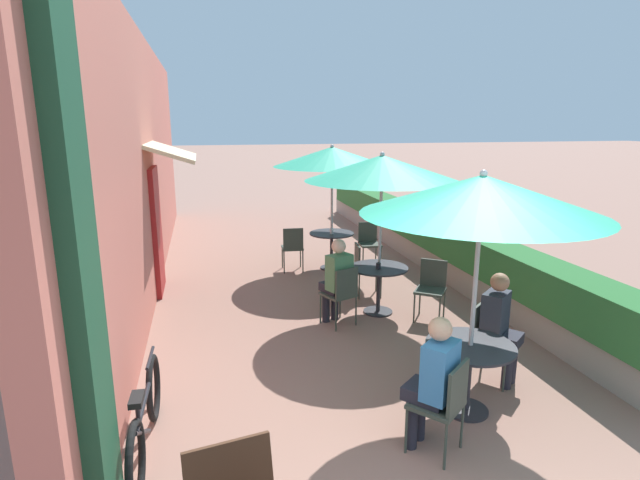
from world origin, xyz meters
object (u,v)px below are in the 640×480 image
at_px(seated_patron_near_left, 500,323).
at_px(patio_table_far, 332,241).
at_px(patio_table_near, 469,361).
at_px(cafe_chair_mid_right, 431,285).
at_px(cafe_chair_far_right, 293,245).
at_px(cafe_chair_far_left, 369,240).
at_px(coffee_cup_mid, 378,266).
at_px(coffee_cup_far, 332,231).
at_px(cafe_chair_near_left, 488,335).
at_px(bicycle_leaning, 145,419).
at_px(patio_umbrella_mid, 382,168).
at_px(patio_umbrella_far, 332,157).
at_px(cafe_chair_near_right, 445,400).
at_px(cafe_chair_mid_left, 342,291).
at_px(patio_table_mid, 379,278).
at_px(patio_umbrella_near, 482,195).
at_px(cafe_chair_mid_back, 364,265).
at_px(seated_patron_near_right, 433,378).

bearing_deg(seated_patron_near_left, patio_table_far, -121.47).
relative_size(patio_table_near, patio_table_far, 1.00).
bearing_deg(cafe_chair_mid_right, cafe_chair_far_right, -24.13).
bearing_deg(cafe_chair_mid_right, cafe_chair_far_left, -53.21).
xyz_separation_m(coffee_cup_mid, coffee_cup_far, (-0.08, 2.43, 0.00)).
bearing_deg(cafe_chair_near_left, bicycle_leaning, -31.58).
relative_size(cafe_chair_far_right, bicycle_leaning, 0.50).
distance_m(cafe_chair_near_left, coffee_cup_far, 4.55).
height_order(patio_umbrella_mid, patio_umbrella_far, same).
height_order(coffee_cup_mid, patio_umbrella_far, patio_umbrella_far).
bearing_deg(patio_table_near, seated_patron_near_left, 37.03).
bearing_deg(coffee_cup_mid, seated_patron_near_left, -74.10).
bearing_deg(cafe_chair_far_left, coffee_cup_mid, 77.80).
height_order(patio_table_near, cafe_chair_mid_right, cafe_chair_mid_right).
bearing_deg(patio_umbrella_far, cafe_chair_far_left, 1.96).
distance_m(patio_table_near, cafe_chair_near_left, 0.78).
height_order(patio_table_near, cafe_chair_near_right, cafe_chair_near_right).
height_order(patio_table_near, patio_table_far, same).
bearing_deg(cafe_chair_near_left, coffee_cup_mid, -114.96).
xyz_separation_m(cafe_chair_mid_left, cafe_chair_mid_right, (1.34, -0.03, 0.00)).
relative_size(cafe_chair_near_right, coffee_cup_mid, 9.67).
bearing_deg(patio_table_mid, patio_umbrella_near, -90.93).
height_order(patio_table_mid, patio_umbrella_far, patio_umbrella_far).
bearing_deg(bicycle_leaning, coffee_cup_far, 61.25).
xyz_separation_m(cafe_chair_near_right, cafe_chair_far_right, (-0.28, 5.65, 0.00)).
height_order(cafe_chair_near_right, patio_table_mid, cafe_chair_near_right).
distance_m(cafe_chair_near_right, patio_table_mid, 3.32).
bearing_deg(patio_umbrella_mid, coffee_cup_mid, -117.05).
xyz_separation_m(cafe_chair_mid_back, coffee_cup_far, (-0.14, 1.57, 0.25)).
distance_m(patio_table_near, seated_patron_near_left, 0.79).
height_order(seated_patron_near_right, patio_table_far, seated_patron_near_right).
bearing_deg(patio_umbrella_mid, patio_table_far, 92.33).
xyz_separation_m(cafe_chair_mid_right, coffee_cup_far, (-0.78, 2.75, 0.25)).
bearing_deg(cafe_chair_mid_back, patio_table_mid, 5.66).
relative_size(cafe_chair_near_left, cafe_chair_near_right, 1.00).
bearing_deg(coffee_cup_mid, cafe_chair_mid_right, -24.43).
bearing_deg(seated_patron_near_left, patio_umbrella_near, -2.62).
relative_size(patio_umbrella_near, cafe_chair_near_left, 2.77).
height_order(patio_table_near, coffee_cup_mid, coffee_cup_mid).
bearing_deg(cafe_chair_far_right, coffee_cup_mid, -67.76).
xyz_separation_m(patio_table_near, coffee_cup_mid, (0.00, 2.63, 0.22)).
xyz_separation_m(patio_umbrella_mid, cafe_chair_far_left, (0.68, 2.44, -1.66)).
bearing_deg(patio_umbrella_near, cafe_chair_far_right, 99.23).
height_order(patio_table_mid, patio_table_far, same).
bearing_deg(patio_table_mid, patio_umbrella_mid, 0.00).
height_order(seated_patron_near_right, bicycle_leaning, seated_patron_near_right).
height_order(patio_table_near, cafe_chair_near_left, cafe_chair_near_left).
bearing_deg(cafe_chair_near_right, cafe_chair_far_right, 53.22).
distance_m(patio_umbrella_mid, coffee_cup_far, 2.74).
bearing_deg(patio_umbrella_near, seated_patron_near_right, -142.97).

